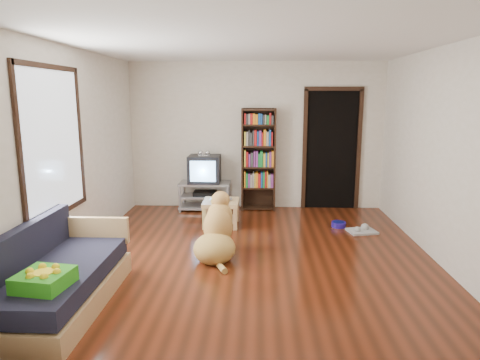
{
  "coord_description": "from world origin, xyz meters",
  "views": [
    {
      "loc": [
        0.05,
        -5.15,
        2.01
      ],
      "look_at": [
        -0.2,
        0.46,
        0.9
      ],
      "focal_mm": 32.0,
      "sensor_mm": 36.0,
      "label": 1
    }
  ],
  "objects_px": {
    "tv_stand": "(205,195)",
    "sofa": "(58,280)",
    "laptop": "(221,200)",
    "dog": "(217,234)",
    "crt_tv": "(205,169)",
    "green_cushion": "(44,280)",
    "dog_bowl": "(339,224)",
    "grey_rag": "(362,231)",
    "bookshelf": "(259,154)",
    "coffee_table": "(221,208)"
  },
  "relations": [
    {
      "from": "tv_stand",
      "to": "bookshelf",
      "type": "height_order",
      "value": "bookshelf"
    },
    {
      "from": "coffee_table",
      "to": "grey_rag",
      "type": "bearing_deg",
      "value": -6.96
    },
    {
      "from": "bookshelf",
      "to": "sofa",
      "type": "height_order",
      "value": "bookshelf"
    },
    {
      "from": "crt_tv",
      "to": "dog",
      "type": "distance_m",
      "value": 2.38
    },
    {
      "from": "coffee_table",
      "to": "green_cushion",
      "type": "bearing_deg",
      "value": -110.99
    },
    {
      "from": "dog",
      "to": "sofa",
      "type": "bearing_deg",
      "value": -136.16
    },
    {
      "from": "green_cushion",
      "to": "tv_stand",
      "type": "distance_m",
      "value": 4.2
    },
    {
      "from": "laptop",
      "to": "coffee_table",
      "type": "distance_m",
      "value": 0.14
    },
    {
      "from": "laptop",
      "to": "dog",
      "type": "bearing_deg",
      "value": -91.49
    },
    {
      "from": "green_cushion",
      "to": "dog_bowl",
      "type": "xyz_separation_m",
      "value": [
        3.06,
        3.16,
        -0.45
      ]
    },
    {
      "from": "laptop",
      "to": "dog_bowl",
      "type": "relative_size",
      "value": 1.6
    },
    {
      "from": "dog_bowl",
      "to": "crt_tv",
      "type": "xyz_separation_m",
      "value": [
        -2.21,
        0.97,
        0.7
      ]
    },
    {
      "from": "coffee_table",
      "to": "crt_tv",
      "type": "bearing_deg",
      "value": 111.09
    },
    {
      "from": "coffee_table",
      "to": "dog",
      "type": "height_order",
      "value": "dog"
    },
    {
      "from": "green_cushion",
      "to": "tv_stand",
      "type": "relative_size",
      "value": 0.45
    },
    {
      "from": "tv_stand",
      "to": "sofa",
      "type": "xyz_separation_m",
      "value": [
        -0.97,
        -3.63,
        -0.01
      ]
    },
    {
      "from": "sofa",
      "to": "crt_tv",
      "type": "bearing_deg",
      "value": 75.07
    },
    {
      "from": "grey_rag",
      "to": "laptop",
      "type": "bearing_deg",
      "value": 173.84
    },
    {
      "from": "grey_rag",
      "to": "coffee_table",
      "type": "height_order",
      "value": "coffee_table"
    },
    {
      "from": "dog_bowl",
      "to": "bookshelf",
      "type": "bearing_deg",
      "value": 140.47
    },
    {
      "from": "grey_rag",
      "to": "bookshelf",
      "type": "bearing_deg",
      "value": 140.41
    },
    {
      "from": "dog",
      "to": "laptop",
      "type": "bearing_deg",
      "value": 92.96
    },
    {
      "from": "laptop",
      "to": "green_cushion",
      "type": "bearing_deg",
      "value": -115.62
    },
    {
      "from": "dog_bowl",
      "to": "sofa",
      "type": "relative_size",
      "value": 0.12
    },
    {
      "from": "dog",
      "to": "coffee_table",
      "type": "bearing_deg",
      "value": 92.89
    },
    {
      "from": "grey_rag",
      "to": "green_cushion",
      "type": "bearing_deg",
      "value": -139.04
    },
    {
      "from": "tv_stand",
      "to": "coffee_table",
      "type": "xyz_separation_m",
      "value": [
        0.37,
        -0.93,
        0.01
      ]
    },
    {
      "from": "bookshelf",
      "to": "sofa",
      "type": "xyz_separation_m",
      "value": [
        -1.92,
        -3.72,
        -0.74
      ]
    },
    {
      "from": "green_cushion",
      "to": "dog_bowl",
      "type": "distance_m",
      "value": 4.42
    },
    {
      "from": "crt_tv",
      "to": "sofa",
      "type": "distance_m",
      "value": 3.81
    },
    {
      "from": "dog_bowl",
      "to": "crt_tv",
      "type": "bearing_deg",
      "value": 156.36
    },
    {
      "from": "grey_rag",
      "to": "coffee_table",
      "type": "relative_size",
      "value": 0.73
    },
    {
      "from": "crt_tv",
      "to": "bookshelf",
      "type": "height_order",
      "value": "bookshelf"
    },
    {
      "from": "laptop",
      "to": "dog_bowl",
      "type": "height_order",
      "value": "laptop"
    },
    {
      "from": "dog_bowl",
      "to": "coffee_table",
      "type": "distance_m",
      "value": 1.86
    },
    {
      "from": "dog",
      "to": "grey_rag",
      "type": "bearing_deg",
      "value": 27.57
    },
    {
      "from": "dog_bowl",
      "to": "dog",
      "type": "distance_m",
      "value": 2.23
    },
    {
      "from": "green_cushion",
      "to": "bookshelf",
      "type": "distance_m",
      "value": 4.6
    },
    {
      "from": "dog_bowl",
      "to": "grey_rag",
      "type": "bearing_deg",
      "value": -39.81
    },
    {
      "from": "crt_tv",
      "to": "coffee_table",
      "type": "bearing_deg",
      "value": -68.91
    },
    {
      "from": "dog_bowl",
      "to": "dog",
      "type": "relative_size",
      "value": 0.21
    },
    {
      "from": "grey_rag",
      "to": "sofa",
      "type": "relative_size",
      "value": 0.22
    },
    {
      "from": "coffee_table",
      "to": "dog_bowl",
      "type": "bearing_deg",
      "value": -0.35
    },
    {
      "from": "dog",
      "to": "green_cushion",
      "type": "bearing_deg",
      "value": -125.06
    },
    {
      "from": "laptop",
      "to": "bookshelf",
      "type": "relative_size",
      "value": 0.2
    },
    {
      "from": "grey_rag",
      "to": "sofa",
      "type": "distance_m",
      "value": 4.26
    },
    {
      "from": "laptop",
      "to": "dog",
      "type": "distance_m",
      "value": 1.32
    },
    {
      "from": "dog_bowl",
      "to": "dog",
      "type": "bearing_deg",
      "value": -143.07
    },
    {
      "from": "laptop",
      "to": "bookshelf",
      "type": "height_order",
      "value": "bookshelf"
    },
    {
      "from": "sofa",
      "to": "dog",
      "type": "height_order",
      "value": "dog"
    }
  ]
}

